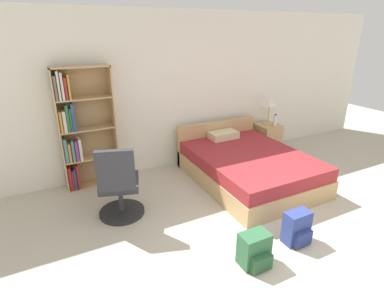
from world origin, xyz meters
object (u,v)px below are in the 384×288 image
(bookshelf, at_px, (80,130))
(water_bottle, at_px, (275,120))
(bed, at_px, (246,165))
(backpack_green, at_px, (255,250))
(nightstand, at_px, (267,138))
(table_lamp, at_px, (270,103))
(office_chair, at_px, (119,187))
(backpack_blue, at_px, (297,228))

(bookshelf, distance_m, water_bottle, 3.51)
(bed, bearing_deg, backpack_green, -123.69)
(nightstand, height_order, table_lamp, table_lamp)
(office_chair, xyz_separation_m, nightstand, (3.17, 0.96, -0.16))
(bed, height_order, backpack_green, bed)
(backpack_green, bearing_deg, bookshelf, 116.91)
(water_bottle, height_order, backpack_green, water_bottle)
(office_chair, bearing_deg, backpack_blue, -39.70)
(bed, bearing_deg, nightstand, 37.00)
(water_bottle, xyz_separation_m, backpack_green, (-2.21, -2.29, -0.49))
(backpack_blue, bearing_deg, office_chair, 140.30)
(bed, relative_size, office_chair, 2.03)
(bookshelf, bearing_deg, water_bottle, -3.93)
(office_chair, relative_size, water_bottle, 4.40)
(office_chair, height_order, backpack_green, office_chair)
(bookshelf, bearing_deg, nightstand, -2.07)
(office_chair, distance_m, table_lamp, 3.36)
(bookshelf, height_order, office_chair, bookshelf)
(water_bottle, bearing_deg, table_lamp, 114.48)
(nightstand, xyz_separation_m, backpack_green, (-2.15, -2.40, -0.11))
(nightstand, bearing_deg, backpack_green, -131.77)
(backpack_blue, bearing_deg, nightstand, 57.29)
(table_lamp, bearing_deg, water_bottle, -65.52)
(bed, bearing_deg, office_chair, -176.26)
(office_chair, bearing_deg, nightstand, 16.88)
(bed, distance_m, water_bottle, 1.42)
(bed, xyz_separation_m, backpack_blue, (-0.41, -1.52, -0.07))
(backpack_green, bearing_deg, nightstand, 48.23)
(backpack_blue, relative_size, backpack_green, 1.08)
(table_lamp, height_order, backpack_blue, table_lamp)
(office_chair, relative_size, backpack_blue, 2.62)
(water_bottle, bearing_deg, bookshelf, 176.07)
(nightstand, xyz_separation_m, water_bottle, (0.06, -0.12, 0.39))
(nightstand, height_order, backpack_green, nightstand)
(office_chair, bearing_deg, table_lamp, 17.10)
(bookshelf, relative_size, office_chair, 1.80)
(bed, height_order, backpack_blue, bed)
(water_bottle, height_order, backpack_blue, water_bottle)
(table_lamp, relative_size, backpack_green, 1.46)
(backpack_green, bearing_deg, bed, 56.31)
(office_chair, bearing_deg, water_bottle, 14.65)
(table_lamp, bearing_deg, bed, -142.64)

